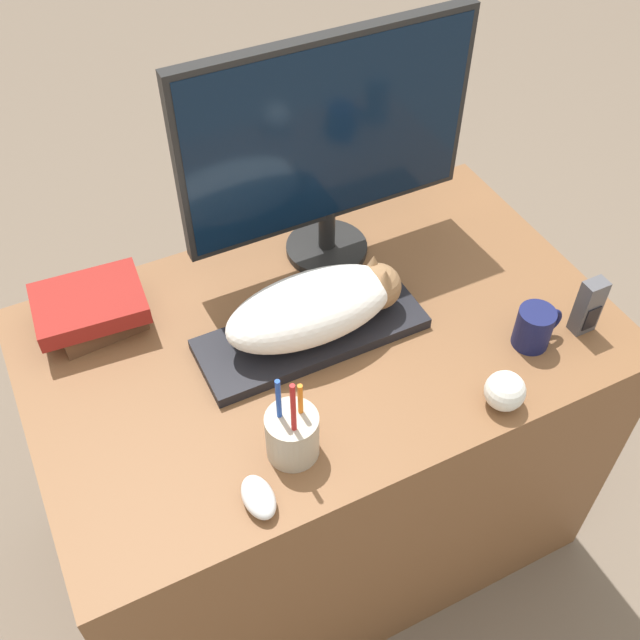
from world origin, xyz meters
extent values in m
plane|color=#6B5B4C|center=(0.00, 0.00, 0.00)|extent=(12.00, 12.00, 0.00)
cube|color=brown|center=(0.00, 0.35, 0.38)|extent=(1.15, 0.71, 0.76)
cube|color=black|center=(-0.02, 0.35, 0.77)|extent=(0.45, 0.16, 0.02)
ellipsoid|color=white|center=(-0.02, 0.35, 0.85)|extent=(0.34, 0.16, 0.12)
sphere|color=olive|center=(0.12, 0.35, 0.84)|extent=(0.09, 0.09, 0.09)
cone|color=olive|center=(0.12, 0.33, 0.88)|extent=(0.03, 0.03, 0.04)
cone|color=olive|center=(0.12, 0.38, 0.88)|extent=(0.03, 0.03, 0.04)
cylinder|color=black|center=(0.12, 0.57, 0.77)|extent=(0.18, 0.18, 0.02)
cylinder|color=black|center=(0.12, 0.57, 0.83)|extent=(0.04, 0.04, 0.10)
cube|color=black|center=(0.12, 0.57, 1.06)|extent=(0.61, 0.03, 0.40)
cube|color=black|center=(0.12, 0.56, 1.06)|extent=(0.58, 0.01, 0.37)
ellipsoid|color=silver|center=(-0.26, 0.07, 0.78)|extent=(0.05, 0.09, 0.04)
cylinder|color=#141947|center=(0.35, 0.15, 0.80)|extent=(0.07, 0.07, 0.09)
torus|color=#141947|center=(0.39, 0.15, 0.80)|extent=(0.06, 0.01, 0.06)
cylinder|color=#B2A893|center=(-0.17, 0.13, 0.81)|extent=(0.09, 0.09, 0.10)
cylinder|color=orange|center=(-0.15, 0.14, 0.86)|extent=(0.01, 0.01, 0.13)
cylinder|color=#1E47B2|center=(-0.18, 0.15, 0.87)|extent=(0.01, 0.01, 0.15)
cylinder|color=#B21E1E|center=(-0.17, 0.11, 0.88)|extent=(0.01, 0.01, 0.17)
sphere|color=silver|center=(0.22, 0.06, 0.80)|extent=(0.07, 0.07, 0.07)
cube|color=#4C4C51|center=(0.47, 0.14, 0.82)|extent=(0.05, 0.03, 0.13)
cube|color=black|center=(0.47, 0.12, 0.81)|extent=(0.03, 0.00, 0.06)
cube|color=brown|center=(-0.39, 0.59, 0.78)|extent=(0.18, 0.17, 0.04)
cube|color=maroon|center=(-0.39, 0.58, 0.82)|extent=(0.22, 0.17, 0.04)
camera|label=1|loc=(-0.44, -0.53, 1.86)|focal=42.00mm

